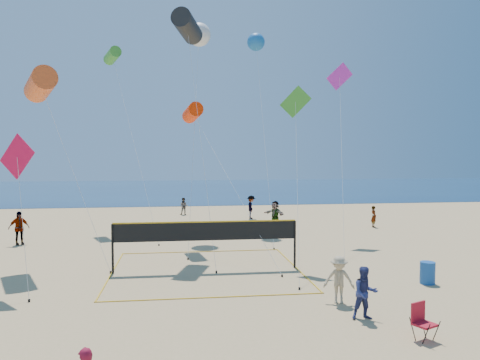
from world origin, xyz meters
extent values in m
cube|color=navy|center=(0.00, 62.00, 0.01)|extent=(140.00, 50.00, 0.03)
imported|color=navy|center=(3.84, 3.27, 0.84)|extent=(0.84, 0.66, 1.67)
imported|color=tan|center=(3.59, 4.95, 0.83)|extent=(1.21, 0.93, 1.66)
imported|color=gray|center=(-11.00, 17.79, 0.97)|extent=(1.22, 1.00, 1.95)
imported|color=gray|center=(5.01, 21.91, 0.97)|extent=(1.54, 1.78, 1.94)
imported|color=gray|center=(12.13, 21.26, 0.77)|extent=(0.38, 0.57, 1.53)
imported|color=gray|center=(-1.27, 30.22, 0.74)|extent=(0.82, 0.69, 1.49)
imported|color=gray|center=(4.14, 27.02, 0.95)|extent=(0.93, 1.34, 1.90)
cube|color=#A91323|center=(4.79, 1.40, 0.46)|extent=(0.72, 0.69, 0.06)
cube|color=#A91323|center=(4.70, 1.60, 0.76)|extent=(0.53, 0.27, 0.56)
cylinder|color=black|center=(4.67, 1.12, 0.25)|extent=(0.14, 0.27, 0.72)
cylinder|color=black|center=(4.50, 1.50, 0.25)|extent=(0.14, 0.27, 0.72)
cylinder|color=black|center=(5.07, 1.30, 0.25)|extent=(0.14, 0.27, 0.72)
cylinder|color=black|center=(4.91, 1.68, 0.25)|extent=(0.14, 0.27, 0.72)
cylinder|color=#164994|center=(7.98, 6.81, 0.44)|extent=(0.64, 0.64, 0.89)
cylinder|color=black|center=(-4.78, 10.26, 1.09)|extent=(0.10, 0.10, 2.18)
cylinder|color=black|center=(3.37, 10.18, 1.09)|extent=(0.10, 0.10, 2.18)
cube|color=black|center=(-0.70, 10.22, 1.77)|extent=(8.16, 0.10, 0.82)
cube|color=gold|center=(-0.70, 10.22, 2.20)|extent=(8.16, 0.11, 0.06)
cube|color=gold|center=(-0.74, 6.15, 0.01)|extent=(8.36, 0.13, 0.02)
cube|color=gold|center=(-0.66, 14.30, 0.01)|extent=(8.36, 0.13, 0.02)
cylinder|color=#E15420|center=(-8.34, 12.92, 8.52)|extent=(2.16, 2.96, 1.49)
cylinder|color=silver|center=(-6.61, 11.61, 4.29)|extent=(3.48, 2.65, 8.48)
cylinder|color=black|center=(-4.88, 10.29, 0.05)|extent=(0.08, 0.08, 0.10)
cylinder|color=black|center=(-1.33, 15.32, 12.15)|extent=(1.83, 2.82, 1.43)
cylinder|color=silver|center=(-0.81, 12.51, 6.10)|extent=(1.07, 5.62, 12.10)
cylinder|color=black|center=(-0.29, 9.71, 0.05)|extent=(0.08, 0.08, 0.10)
cylinder|color=#FB3001|center=(-1.02, 16.41, 7.60)|extent=(1.17, 2.11, 1.09)
cylinder|color=silver|center=(0.70, 12.54, 3.83)|extent=(3.47, 7.77, 7.56)
cylinder|color=black|center=(2.43, 8.66, 0.05)|extent=(0.08, 0.08, 0.10)
cube|color=#D40B3F|center=(-8.07, 8.47, 5.12)|extent=(1.58, 0.92, 1.79)
cylinder|color=silver|center=(-7.63, 7.52, 2.58)|extent=(0.90, 1.92, 5.07)
cylinder|color=black|center=(-7.19, 6.57, 0.05)|extent=(0.08, 0.08, 0.10)
cube|color=green|center=(3.73, 11.58, 7.75)|extent=(1.43, 0.67, 1.54)
cylinder|color=silver|center=(3.19, 9.14, 3.90)|extent=(1.10, 4.90, 7.71)
cylinder|color=black|center=(2.65, 6.69, 0.05)|extent=(0.08, 0.08, 0.10)
cube|color=#CF2BBF|center=(8.24, 17.91, 10.12)|extent=(1.76, 0.25, 1.74)
cylinder|color=silver|center=(7.17, 14.48, 5.09)|extent=(2.15, 6.86, 10.08)
cylinder|color=black|center=(6.10, 11.06, 0.05)|extent=(0.08, 0.08, 0.10)
sphere|color=silver|center=(-0.38, 21.14, 13.22)|extent=(2.02, 2.02, 1.55)
cylinder|color=silver|center=(-0.91, 16.82, 6.63)|extent=(1.08, 8.66, 13.18)
cylinder|color=black|center=(-1.45, 12.50, 0.05)|extent=(0.08, 0.08, 0.10)
sphere|color=#1961AD|center=(3.80, 23.01, 13.32)|extent=(1.27, 1.27, 1.27)
cylinder|color=silver|center=(3.55, 18.68, 6.68)|extent=(0.51, 8.67, 13.27)
cylinder|color=black|center=(3.30, 14.35, 0.05)|extent=(0.08, 0.08, 0.10)
cylinder|color=green|center=(-6.41, 24.25, 12.31)|extent=(1.51, 2.14, 1.08)
cylinder|color=silver|center=(-4.70, 20.31, 6.18)|extent=(3.44, 7.90, 12.26)
cylinder|color=black|center=(-2.98, 16.37, 0.05)|extent=(0.08, 0.08, 0.10)
camera|label=1|loc=(-2.09, -10.53, 5.16)|focal=35.00mm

